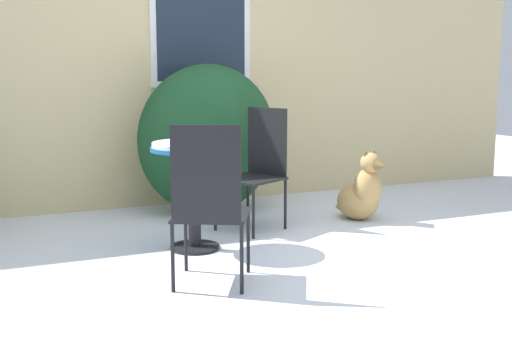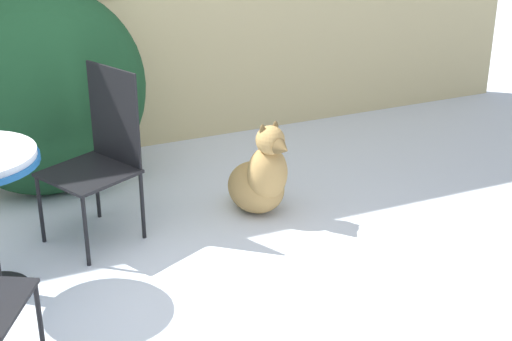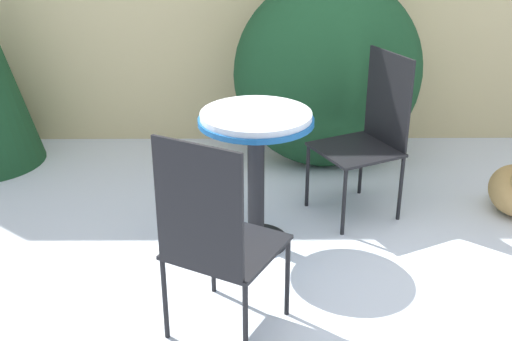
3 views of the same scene
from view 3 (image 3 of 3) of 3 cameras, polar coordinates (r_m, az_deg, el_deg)
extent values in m
plane|color=silver|center=(3.44, 9.40, -10.51)|extent=(16.00, 16.00, 0.00)
ellipsoid|color=#194223|center=(4.62, 6.40, 8.48)|extent=(1.34, 0.69, 1.39)
cylinder|color=black|center=(3.81, 0.00, -6.23)|extent=(0.38, 0.38, 0.03)
cylinder|color=black|center=(3.63, 0.00, -1.15)|extent=(0.10, 0.10, 0.72)
cylinder|color=#195699|center=(3.49, 0.00, 4.43)|extent=(0.63, 0.63, 0.03)
cylinder|color=silver|center=(3.48, 0.00, 4.93)|extent=(0.61, 0.61, 0.03)
cube|color=black|center=(4.00, 8.82, 1.85)|extent=(0.61, 0.61, 0.02)
cube|color=black|center=(4.03, 11.67, 6.27)|extent=(0.20, 0.38, 0.57)
cylinder|color=black|center=(4.14, 4.60, -0.49)|extent=(0.02, 0.02, 0.43)
cylinder|color=black|center=(3.83, 7.82, -2.85)|extent=(0.02, 0.02, 0.43)
cylinder|color=black|center=(4.36, 9.33, 0.55)|extent=(0.02, 0.02, 0.43)
cylinder|color=black|center=(4.06, 12.73, -1.58)|extent=(0.02, 0.02, 0.43)
cube|color=black|center=(2.93, -2.60, -6.80)|extent=(0.62, 0.62, 0.02)
cube|color=black|center=(2.62, -5.15, -3.44)|extent=(0.38, 0.21, 0.57)
cylinder|color=black|center=(3.12, 2.81, -9.47)|extent=(0.02, 0.02, 0.43)
cylinder|color=black|center=(3.29, -3.85, -7.56)|extent=(0.02, 0.02, 0.43)
cylinder|color=black|center=(2.82, -0.94, -13.67)|extent=(0.02, 0.02, 0.43)
cylinder|color=black|center=(3.01, -8.10, -11.24)|extent=(0.02, 0.02, 0.43)
ellipsoid|color=tan|center=(4.55, 20.79, -1.69)|extent=(0.11, 0.20, 0.06)
camera|label=1|loc=(1.98, -120.80, -32.69)|focal=45.00mm
camera|label=2|loc=(0.62, -170.38, 9.57)|focal=55.00mm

